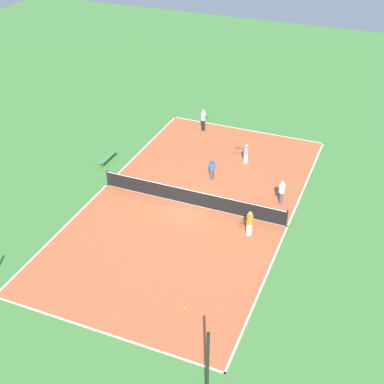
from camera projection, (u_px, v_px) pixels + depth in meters
ground_plane at (192, 205)px, 31.77m from camera, size 80.00×80.00×0.00m
court_surface at (192, 205)px, 31.77m from camera, size 11.69×21.47×0.02m
tennis_net at (192, 197)px, 31.47m from camera, size 11.49×0.10×1.06m
bench at (108, 157)px, 35.76m from camera, size 0.36×1.83×0.45m
player_baseline_gray at (246, 152)px, 35.50m from camera, size 0.99×0.58×1.39m
player_near_white at (282, 191)px, 31.40m from camera, size 0.47×0.47×1.54m
player_far_white at (203, 118)px, 39.43m from camera, size 0.87×0.92×1.69m
player_near_blue at (212, 168)px, 33.73m from camera, size 0.38×0.38×1.44m
player_center_orange at (250, 222)px, 28.80m from camera, size 0.60×0.99×1.55m
tennis_ball_far_baseline at (289, 145)px, 37.90m from camera, size 0.07×0.07×0.07m
tennis_ball_near_net at (54, 244)px, 28.59m from camera, size 0.07×0.07×0.07m
tennis_ball_left_sideline at (185, 308)px, 24.61m from camera, size 0.07×0.07×0.07m
tennis_ball_right_alley at (157, 184)px, 33.59m from camera, size 0.07×0.07×0.07m
fence_post_back_left at (207, 370)px, 19.44m from camera, size 0.12×0.12×3.89m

